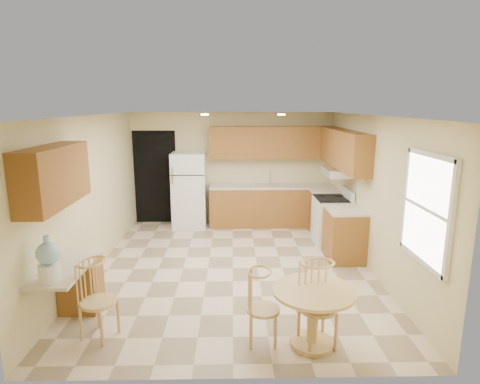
{
  "coord_description": "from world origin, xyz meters",
  "views": [
    {
      "loc": [
        0.0,
        -6.24,
        2.67
      ],
      "look_at": [
        0.13,
        0.3,
        1.23
      ],
      "focal_mm": 30.0,
      "sensor_mm": 36.0,
      "label": 1
    }
  ],
  "objects_px": {
    "dining_table": "(313,309)",
    "chair_desk": "(95,296)",
    "refrigerator": "(189,190)",
    "stove": "(332,220)",
    "chair_table_b": "(320,301)",
    "water_crock": "(49,261)",
    "chair_table_a": "(264,303)"
  },
  "relations": [
    {
      "from": "dining_table",
      "to": "chair_desk",
      "type": "distance_m",
      "value": 2.45
    },
    {
      "from": "refrigerator",
      "to": "dining_table",
      "type": "xyz_separation_m",
      "value": [
        1.84,
        -4.6,
        -0.38
      ]
    },
    {
      "from": "stove",
      "to": "chair_table_b",
      "type": "bearing_deg",
      "value": -105.82
    },
    {
      "from": "refrigerator",
      "to": "water_crock",
      "type": "distance_m",
      "value": 4.64
    },
    {
      "from": "chair_desk",
      "to": "water_crock",
      "type": "xyz_separation_m",
      "value": [
        -0.45,
        -0.05,
        0.44
      ]
    },
    {
      "from": "dining_table",
      "to": "chair_table_b",
      "type": "bearing_deg",
      "value": -61.64
    },
    {
      "from": "water_crock",
      "to": "chair_table_a",
      "type": "bearing_deg",
      "value": -2.27
    },
    {
      "from": "chair_table_b",
      "to": "chair_desk",
      "type": "relative_size",
      "value": 1.05
    },
    {
      "from": "refrigerator",
      "to": "dining_table",
      "type": "bearing_deg",
      "value": -68.18
    },
    {
      "from": "chair_table_b",
      "to": "chair_desk",
      "type": "xyz_separation_m",
      "value": [
        -2.49,
        0.22,
        -0.03
      ]
    },
    {
      "from": "dining_table",
      "to": "water_crock",
      "type": "bearing_deg",
      "value": 178.42
    },
    {
      "from": "chair_table_a",
      "to": "chair_table_b",
      "type": "distance_m",
      "value": 0.61
    },
    {
      "from": "chair_table_a",
      "to": "chair_table_b",
      "type": "xyz_separation_m",
      "value": [
        0.6,
        -0.08,
        0.06
      ]
    },
    {
      "from": "dining_table",
      "to": "chair_table_a",
      "type": "xyz_separation_m",
      "value": [
        -0.55,
        -0.01,
        0.08
      ]
    },
    {
      "from": "refrigerator",
      "to": "chair_table_a",
      "type": "bearing_deg",
      "value": -74.36
    },
    {
      "from": "refrigerator",
      "to": "chair_desk",
      "type": "height_order",
      "value": "refrigerator"
    },
    {
      "from": "stove",
      "to": "water_crock",
      "type": "bearing_deg",
      "value": -139.94
    },
    {
      "from": "stove",
      "to": "water_crock",
      "type": "relative_size",
      "value": 2.1
    },
    {
      "from": "chair_table_a",
      "to": "chair_desk",
      "type": "distance_m",
      "value": 1.9
    },
    {
      "from": "refrigerator",
      "to": "chair_table_b",
      "type": "xyz_separation_m",
      "value": [
        1.89,
        -4.69,
        -0.23
      ]
    },
    {
      "from": "stove",
      "to": "chair_table_a",
      "type": "relative_size",
      "value": 1.26
    },
    {
      "from": "water_crock",
      "to": "dining_table",
      "type": "bearing_deg",
      "value": -1.58
    },
    {
      "from": "dining_table",
      "to": "chair_desk",
      "type": "relative_size",
      "value": 0.99
    },
    {
      "from": "stove",
      "to": "dining_table",
      "type": "bearing_deg",
      "value": -107.01
    },
    {
      "from": "dining_table",
      "to": "water_crock",
      "type": "distance_m",
      "value": 2.95
    },
    {
      "from": "refrigerator",
      "to": "chair_table_a",
      "type": "height_order",
      "value": "refrigerator"
    },
    {
      "from": "dining_table",
      "to": "chair_table_b",
      "type": "relative_size",
      "value": 0.95
    },
    {
      "from": "chair_desk",
      "to": "water_crock",
      "type": "distance_m",
      "value": 0.63
    },
    {
      "from": "chair_table_b",
      "to": "chair_table_a",
      "type": "bearing_deg",
      "value": -21.94
    },
    {
      "from": "chair_table_a",
      "to": "chair_desk",
      "type": "bearing_deg",
      "value": -89.76
    },
    {
      "from": "refrigerator",
      "to": "stove",
      "type": "xyz_separation_m",
      "value": [
        2.88,
        -1.22,
        -0.36
      ]
    },
    {
      "from": "chair_table_a",
      "to": "chair_table_b",
      "type": "bearing_deg",
      "value": 87.05
    }
  ]
}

